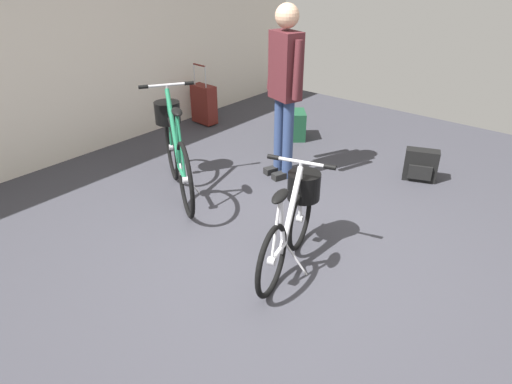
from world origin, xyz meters
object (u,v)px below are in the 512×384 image
Objects in this scene: display_bike_left at (175,147)px; handbag_on_floor at (297,125)px; backpack_on_floor at (421,165)px; folding_bike_foreground at (293,216)px; rolling_suitcase at (204,104)px; visitor_near_wall at (285,82)px.

handbag_on_floor is at bearing -3.06° from display_bike_left.
backpack_on_floor is 1.71m from handbag_on_floor.
folding_bike_foreground is 1.60m from display_bike_left.
folding_bike_foreground is at bearing -122.57° from rolling_suitcase.
visitor_near_wall is at bearing -152.66° from handbag_on_floor.
folding_bike_foreground reaches higher than handbag_on_floor.
folding_bike_foreground is at bearing -140.36° from visitor_near_wall.
folding_bike_foreground is 3.31m from rolling_suitcase.
visitor_near_wall reaches higher than handbag_on_floor.
visitor_near_wall is 2.10× the size of rolling_suitcase.
rolling_suitcase is (1.78, 2.79, -0.11)m from folding_bike_foreground.
backpack_on_floor is (0.83, -1.20, -0.84)m from visitor_near_wall.
rolling_suitcase is (0.61, 1.82, -0.73)m from visitor_near_wall.
rolling_suitcase reaches higher than folding_bike_foreground.
backpack_on_floor is (0.21, -3.02, -0.12)m from rolling_suitcase.
visitor_near_wall is at bearing -108.55° from rolling_suitcase.
visitor_near_wall reaches higher than display_bike_left.
folding_bike_foreground is 0.64× the size of visitor_near_wall.
handbag_on_floor is (0.98, 0.51, -0.83)m from visitor_near_wall.
folding_bike_foreground is 2.62m from handbag_on_floor.
display_bike_left is at bearing 147.45° from visitor_near_wall.
display_bike_left reaches higher than backpack_on_floor.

